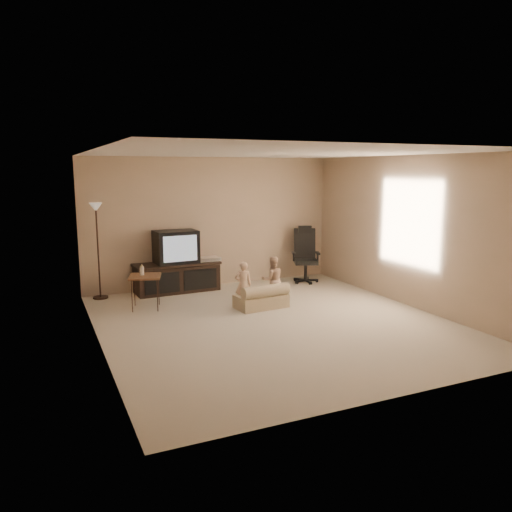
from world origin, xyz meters
The scene contains 9 objects.
floor centered at (0.00, 0.00, 0.00)m, with size 5.50×5.50×0.00m, color #B2A68D.
room_shell centered at (0.00, 0.00, 1.52)m, with size 5.50×5.50×5.50m.
tv_stand centered at (-0.80, 2.49, 0.48)m, with size 1.64×0.66×1.15m.
office_chair centered at (1.80, 2.22, 0.41)m, with size 0.68×0.70×1.13m.
side_table centered at (-1.59, 1.56, 0.54)m, with size 0.62×0.62×0.75m.
floor_lamp centered at (-2.19, 2.55, 1.24)m, with size 0.26×0.26×1.70m.
child_sofa centered at (0.18, 0.79, 0.17)m, with size 0.88×0.55×0.41m.
toddler_left centered at (-0.09, 0.97, 0.39)m, with size 0.28×0.21×0.77m, color tan.
toddler_right centered at (0.48, 1.03, 0.40)m, with size 0.39×0.22×0.81m, color tan.
Camera 1 is at (-3.18, -6.46, 2.27)m, focal length 35.00 mm.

